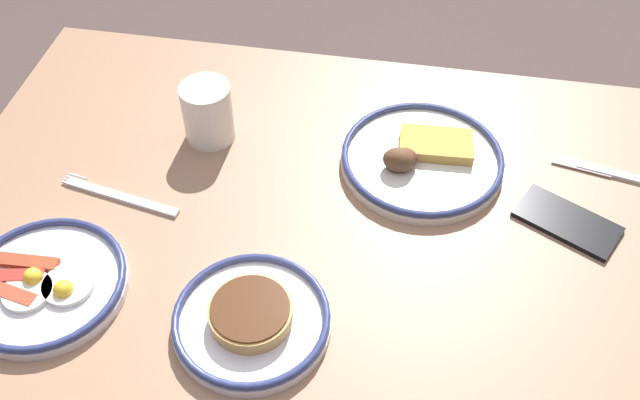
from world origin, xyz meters
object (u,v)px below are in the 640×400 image
(coffee_mug, at_px, (208,111))
(fork_far, at_px, (120,194))
(cell_phone, at_px, (567,222))
(butter_knife, at_px, (621,175))
(plate_near_main, at_px, (421,158))
(plate_far_companion, at_px, (44,284))
(plate_center_pancakes, at_px, (251,319))

(coffee_mug, bearing_deg, fork_far, 58.00)
(cell_phone, bearing_deg, butter_knife, -100.62)
(plate_near_main, xyz_separation_m, cell_phone, (-0.22, 0.08, -0.01))
(plate_far_companion, xyz_separation_m, fork_far, (-0.04, -0.18, -0.01))
(cell_phone, bearing_deg, plate_near_main, 6.48)
(cell_phone, xyz_separation_m, butter_knife, (-0.09, -0.11, -0.00))
(plate_center_pancakes, bearing_deg, cell_phone, -148.82)
(plate_far_companion, bearing_deg, plate_near_main, -145.63)
(plate_near_main, xyz_separation_m, butter_knife, (-0.30, -0.03, -0.01))
(plate_center_pancakes, relative_size, coffee_mug, 1.81)
(plate_near_main, bearing_deg, cell_phone, 159.03)
(coffee_mug, distance_m, butter_knife, 0.65)
(plate_near_main, relative_size, plate_center_pancakes, 1.24)
(plate_center_pancakes, xyz_separation_m, coffee_mug, (0.15, -0.34, 0.03))
(plate_near_main, bearing_deg, plate_far_companion, 34.37)
(plate_far_companion, xyz_separation_m, cell_phone, (-0.69, -0.24, -0.01))
(plate_near_main, bearing_deg, fork_far, 18.21)
(plate_far_companion, distance_m, cell_phone, 0.73)
(fork_far, bearing_deg, plate_near_main, -161.79)
(plate_far_companion, distance_m, fork_far, 0.18)
(coffee_mug, bearing_deg, butter_knife, -178.55)
(plate_center_pancakes, height_order, fork_far, plate_center_pancakes)
(plate_center_pancakes, bearing_deg, plate_near_main, -119.82)
(plate_near_main, bearing_deg, plate_center_pancakes, 60.18)
(plate_near_main, height_order, plate_far_companion, plate_near_main)
(plate_near_main, height_order, butter_knife, plate_near_main)
(plate_far_companion, relative_size, coffee_mug, 1.94)
(plate_near_main, distance_m, cell_phone, 0.23)
(coffee_mug, xyz_separation_m, fork_far, (0.10, 0.15, -0.05))
(cell_phone, distance_m, butter_knife, 0.14)
(coffee_mug, distance_m, cell_phone, 0.57)
(cell_phone, distance_m, fork_far, 0.66)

